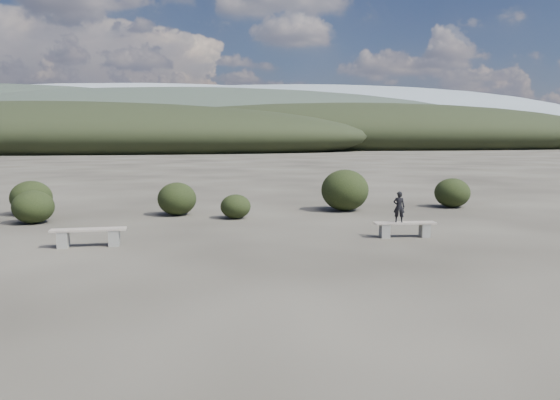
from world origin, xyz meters
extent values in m
plane|color=#28251F|center=(0.00, 0.00, 0.00)|extent=(1200.00, 1200.00, 0.00)
cube|color=gray|center=(-4.58, 3.78, 0.20)|extent=(0.26, 0.36, 0.39)
cube|color=gray|center=(-3.40, 3.83, 0.20)|extent=(0.26, 0.36, 0.39)
cube|color=gray|center=(-3.99, 3.81, 0.42)|extent=(1.79, 0.46, 0.05)
cube|color=gray|center=(3.53, 3.92, 0.18)|extent=(0.25, 0.33, 0.36)
cube|color=gray|center=(4.61, 3.85, 0.18)|extent=(0.25, 0.33, 0.36)
cube|color=gray|center=(4.07, 3.88, 0.38)|extent=(1.65, 0.44, 0.05)
imported|color=black|center=(3.90, 3.90, 0.82)|extent=(0.35, 0.29, 0.82)
ellipsoid|color=black|center=(-6.39, 7.79, 0.51)|extent=(1.25, 1.25, 1.02)
ellipsoid|color=black|center=(-2.08, 8.95, 0.56)|extent=(1.31, 1.31, 1.12)
ellipsoid|color=black|center=(-0.16, 7.90, 0.40)|extent=(0.99, 0.99, 0.79)
ellipsoid|color=black|center=(3.87, 9.24, 0.75)|extent=(1.70, 1.70, 1.49)
ellipsoid|color=black|center=(8.13, 9.56, 0.55)|extent=(1.33, 1.33, 1.11)
ellipsoid|color=black|center=(-7.02, 9.80, 0.58)|extent=(1.38, 1.38, 1.17)
ellipsoid|color=black|center=(-25.00, 90.00, 2.70)|extent=(110.00, 40.00, 12.00)
ellipsoid|color=black|center=(35.00, 110.00, 3.15)|extent=(120.00, 44.00, 14.00)
ellipsoid|color=#2E382E|center=(0.00, 160.00, 5.40)|extent=(190.00, 64.00, 24.00)
ellipsoid|color=gray|center=(70.00, 300.00, 9.90)|extent=(340.00, 110.00, 44.00)
ellipsoid|color=gray|center=(-30.00, 400.00, 12.60)|extent=(460.00, 140.00, 56.00)
camera|label=1|loc=(-1.28, -9.77, 2.65)|focal=35.00mm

